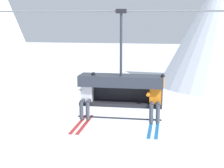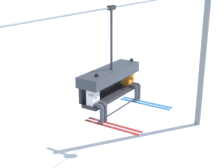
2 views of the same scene
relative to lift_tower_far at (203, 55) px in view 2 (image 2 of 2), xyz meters
name	(u,v)px [view 2 (image 2 of 2)]	position (x,y,z in m)	size (l,w,h in m)	color
lift_tower_far	(203,55)	(0.00, 0.00, 0.00)	(0.36, 1.88, 8.45)	slate
lift_cable	(155,0)	(-8.40, -0.78, 3.78)	(18.79, 0.05, 0.05)	slate
chairlift_chair	(109,78)	(-11.16, -0.71, 1.75)	(2.35, 0.74, 2.96)	#232328
skier_white	(97,99)	(-12.12, -0.92, 1.46)	(0.48, 1.70, 1.34)	silver
skier_orange	(132,80)	(-10.19, -0.92, 1.46)	(0.48, 1.70, 1.34)	orange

